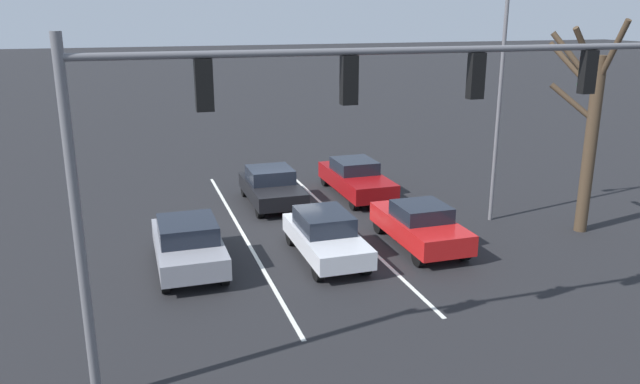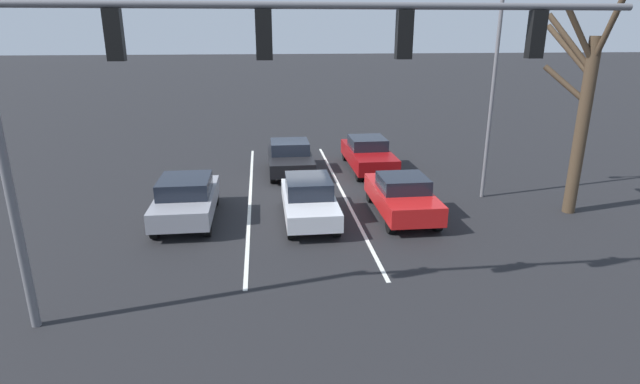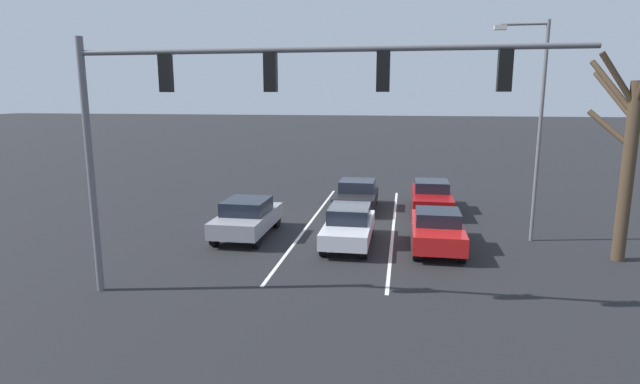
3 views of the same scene
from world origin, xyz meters
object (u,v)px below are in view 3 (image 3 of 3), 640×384
Objects in this scene: car_red_leftlane_front at (437,229)px; traffic_signal_gantry at (243,99)px; car_gray_rightlane_front at (247,217)px; car_silver_midlane_front at (349,225)px; street_lamp_left_shoulder at (535,118)px; car_black_midlane_second at (357,195)px; car_maroon_leftlane_second at (431,196)px; bare_tree_near at (625,152)px.

car_red_leftlane_front is 0.33× the size of traffic_signal_gantry.
car_gray_rightlane_front reaches higher than car_silver_midlane_front.
traffic_signal_gantry is (2.14, 5.72, 4.71)m from car_silver_midlane_front.
car_red_leftlane_front is at bearing 25.03° from street_lamp_left_shoulder.
traffic_signal_gantry is (5.39, 5.77, 4.73)m from car_red_leftlane_front.
car_silver_midlane_front is at bearing 92.71° from car_black_midlane_second.
car_maroon_leftlane_second is at bearing -177.46° from car_black_midlane_second.
car_maroon_leftlane_second is at bearing -114.73° from traffic_signal_gantry.
car_gray_rightlane_front is at bearing 37.50° from car_maroon_leftlane_second.
traffic_signal_gantry is (-2.00, 6.16, 4.68)m from car_gray_rightlane_front.
car_red_leftlane_front is at bearing 176.98° from car_gray_rightlane_front.
street_lamp_left_shoulder reaches higher than traffic_signal_gantry.
car_gray_rightlane_front reaches higher than car_red_leftlane_front.
car_maroon_leftlane_second is at bearing -118.41° from car_silver_midlane_front.
car_red_leftlane_front is (-7.40, 0.39, -0.06)m from car_gray_rightlane_front.
bare_tree_near is at bearing 142.22° from street_lamp_left_shoulder.
car_gray_rightlane_front is at bearing -72.00° from traffic_signal_gantry.
car_silver_midlane_front is 7.72m from traffic_signal_gantry.
traffic_signal_gantry reaches higher than car_black_midlane_second.
car_black_midlane_second is 9.20m from street_lamp_left_shoulder.
car_red_leftlane_front is at bearing 120.66° from car_black_midlane_second.
car_red_leftlane_front is 5.57m from street_lamp_left_shoulder.
bare_tree_near reaches higher than car_maroon_leftlane_second.
street_lamp_left_shoulder reaches higher than car_gray_rightlane_front.
traffic_signal_gantry is 12.74m from bare_tree_near.
car_black_midlane_second is at bearing -98.95° from traffic_signal_gantry.
car_black_midlane_second is 11.77m from bare_tree_near.
traffic_signal_gantry is at bearing 69.52° from car_silver_midlane_front.
car_maroon_leftlane_second is at bearing -47.55° from bare_tree_near.
bare_tree_near is (-5.87, 6.42, 2.99)m from car_maroon_leftlane_second.
street_lamp_left_shoulder is (-3.50, -1.63, 4.01)m from car_red_leftlane_front.
car_red_leftlane_front is 6.95m from car_black_midlane_second.
car_gray_rightlane_front is 11.66m from street_lamp_left_shoulder.
street_lamp_left_shoulder is 3.28m from bare_tree_near.
car_black_midlane_second is 0.49× the size of street_lamp_left_shoulder.
car_maroon_leftlane_second is 3.64m from car_black_midlane_second.
car_gray_rightlane_front is at bearing -6.11° from car_silver_midlane_front.
car_red_leftlane_front is at bearing -179.07° from car_silver_midlane_front.
car_silver_midlane_front reaches higher than car_black_midlane_second.
traffic_signal_gantry is at bearing 65.27° from car_maroon_leftlane_second.
car_gray_rightlane_front is 0.88× the size of car_maroon_leftlane_second.
car_red_leftlane_front is 0.58× the size of bare_tree_near.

